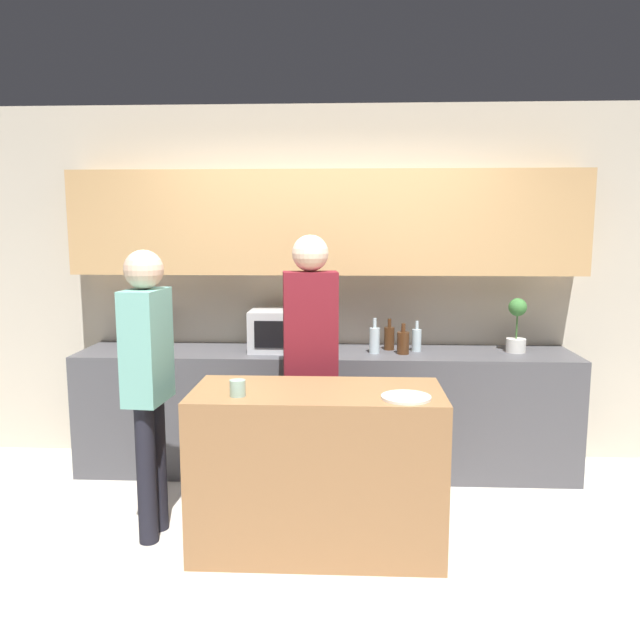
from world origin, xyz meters
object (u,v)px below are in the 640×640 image
at_px(bottle_0, 375,340).
at_px(plate_on_island, 406,397).
at_px(potted_plant, 517,325).
at_px(bottle_2, 403,342).
at_px(cup_0, 238,388).
at_px(bottle_1, 389,338).
at_px(person_center, 148,370).
at_px(person_left, 310,345).
at_px(microwave, 286,330).
at_px(toaster, 146,337).
at_px(bottle_3, 417,340).

distance_m(bottle_0, plate_on_island, 1.27).
relative_size(potted_plant, bottle_2, 1.79).
xyz_separation_m(potted_plant, cup_0, (-1.80, -1.33, -0.14)).
relative_size(potted_plant, cup_0, 4.54).
distance_m(bottle_1, person_center, 1.84).
relative_size(person_left, person_center, 1.05).
relative_size(bottle_0, bottle_1, 1.09).
height_order(microwave, person_center, person_center).
bearing_deg(toaster, bottle_0, -2.86).
distance_m(bottle_3, plate_on_island, 1.36).
xyz_separation_m(bottle_2, plate_on_island, (-0.09, -1.24, -0.06)).
distance_m(toaster, person_center, 1.17).
relative_size(bottle_0, person_left, 0.15).
xyz_separation_m(bottle_2, person_center, (-1.53, -1.01, 0.02)).
height_order(potted_plant, bottle_0, potted_plant).
height_order(potted_plant, plate_on_island, potted_plant).
bearing_deg(person_center, bottle_0, 132.16).
distance_m(bottle_0, bottle_3, 0.32).
bearing_deg(toaster, cup_0, -55.29).
height_order(toaster, bottle_2, bottle_2).
bearing_deg(bottle_3, cup_0, -129.06).
height_order(bottle_0, cup_0, bottle_0).
height_order(bottle_1, cup_0, bottle_1).
bearing_deg(microwave, bottle_1, 3.78).
relative_size(bottle_1, cup_0, 2.68).
xyz_separation_m(plate_on_island, cup_0, (-0.88, 0.01, 0.04)).
bearing_deg(bottle_1, bottle_2, -59.36).
distance_m(potted_plant, bottle_1, 0.92).
height_order(bottle_0, bottle_2, bottle_0).
bearing_deg(toaster, plate_on_island, -36.62).
relative_size(toaster, cup_0, 2.99).
bearing_deg(cup_0, bottle_1, 57.39).
bearing_deg(plate_on_island, toaster, 143.38).
relative_size(cup_0, person_left, 0.05).
height_order(bottle_3, plate_on_island, bottle_3).
height_order(toaster, plate_on_island, toaster).
height_order(bottle_0, bottle_1, bottle_0).
distance_m(microwave, toaster, 1.05).
bearing_deg(bottle_3, bottle_1, 165.61).
xyz_separation_m(potted_plant, plate_on_island, (-0.91, -1.34, -0.17)).
distance_m(microwave, bottle_0, 0.65).
bearing_deg(person_center, plate_on_island, 85.13).
xyz_separation_m(microwave, toaster, (-1.05, 0.00, -0.06)).
bearing_deg(person_left, bottle_0, -136.76).
height_order(microwave, bottle_0, microwave).
bearing_deg(bottle_2, toaster, 176.91).
bearing_deg(person_center, person_left, 123.50).
xyz_separation_m(bottle_2, person_left, (-0.63, -0.51, 0.07)).
bearing_deg(bottle_3, microwave, 179.99).
bearing_deg(toaster, person_left, -25.84).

